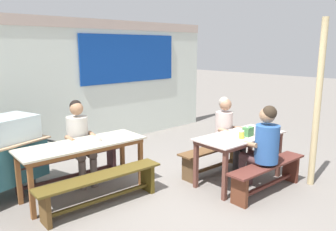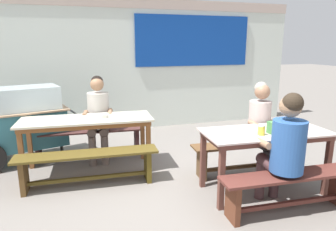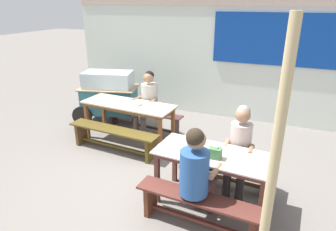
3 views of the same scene
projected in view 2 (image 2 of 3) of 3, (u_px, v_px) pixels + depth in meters
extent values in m
plane|color=slate|center=(186.00, 187.00, 3.87)|extent=(40.00, 40.00, 0.00)
cube|color=silver|center=(137.00, 71.00, 6.36)|extent=(7.11, 0.12, 2.48)
cube|color=navy|center=(194.00, 41.00, 6.50)|extent=(2.57, 0.03, 1.06)
cube|color=#BAA498|center=(135.00, 3.00, 6.07)|extent=(7.11, 0.20, 0.20)
cube|color=beige|center=(87.00, 119.00, 4.22)|extent=(1.85, 0.76, 0.03)
cube|color=brown|center=(87.00, 122.00, 4.23)|extent=(1.76, 0.70, 0.06)
cube|color=brown|center=(143.00, 138.00, 4.76)|extent=(0.06, 0.06, 0.69)
cube|color=brown|center=(148.00, 149.00, 4.26)|extent=(0.06, 0.06, 0.69)
cube|color=brown|center=(30.00, 146.00, 4.38)|extent=(0.06, 0.06, 0.69)
cube|color=brown|center=(22.00, 159.00, 3.88)|extent=(0.06, 0.06, 0.69)
cube|color=#BFABA2|center=(266.00, 132.00, 3.60)|extent=(1.55, 0.77, 0.02)
cube|color=brown|center=(266.00, 135.00, 3.61)|extent=(1.47, 0.71, 0.06)
cube|color=brown|center=(296.00, 152.00, 4.12)|extent=(0.06, 0.06, 0.69)
cube|color=brown|center=(327.00, 168.00, 3.59)|extent=(0.06, 0.06, 0.69)
cube|color=brown|center=(203.00, 161.00, 3.80)|extent=(0.06, 0.06, 0.69)
cube|color=brown|center=(221.00, 180.00, 3.27)|extent=(0.06, 0.06, 0.69)
cube|color=#462724|center=(88.00, 131.00, 4.79)|extent=(1.78, 0.36, 0.02)
cube|color=#44272A|center=(137.00, 141.00, 5.02)|extent=(0.07, 0.22, 0.42)
cube|color=#402526|center=(38.00, 148.00, 4.66)|extent=(0.07, 0.22, 0.42)
cube|color=#462724|center=(90.00, 151.00, 4.87)|extent=(1.49, 0.14, 0.04)
cube|color=#504018|center=(88.00, 154.00, 3.80)|extent=(1.79, 0.43, 0.03)
cube|color=#534415|center=(148.00, 165.00, 4.03)|extent=(0.08, 0.27, 0.42)
cube|color=brown|center=(24.00, 177.00, 3.68)|extent=(0.08, 0.27, 0.42)
cube|color=#504018|center=(89.00, 178.00, 3.88)|extent=(1.49, 0.14, 0.04)
cube|color=brown|center=(243.00, 144.00, 4.17)|extent=(1.46, 0.39, 0.03)
cube|color=brown|center=(280.00, 156.00, 4.36)|extent=(0.07, 0.26, 0.42)
cube|color=brown|center=(202.00, 164.00, 4.08)|extent=(0.07, 0.26, 0.42)
cube|color=brown|center=(242.00, 167.00, 4.24)|extent=(1.17, 0.11, 0.04)
cube|color=#572922|center=(291.00, 175.00, 3.18)|extent=(1.56, 0.39, 0.03)
cube|color=brown|center=(233.00, 202.00, 3.08)|extent=(0.07, 0.25, 0.42)
cube|color=#572922|center=(288.00, 204.00, 3.26)|extent=(1.27, 0.12, 0.04)
cube|color=teal|center=(25.00, 129.00, 4.69)|extent=(1.29, 0.92, 0.56)
cube|color=silver|center=(22.00, 99.00, 4.58)|extent=(1.16, 0.82, 0.37)
cube|color=tan|center=(23.00, 110.00, 4.62)|extent=(1.39, 1.01, 0.02)
cylinder|color=#333333|center=(62.00, 147.00, 5.05)|extent=(0.05, 0.05, 0.22)
cylinder|color=#3F3F3F|center=(74.00, 112.00, 5.05)|extent=(0.20, 0.62, 0.04)
cylinder|color=#4A3033|center=(274.00, 179.00, 3.57)|extent=(0.11, 0.11, 0.45)
cylinder|color=#4A3033|center=(260.00, 180.00, 3.54)|extent=(0.11, 0.11, 0.45)
cylinder|color=#4A3033|center=(285.00, 163.00, 3.34)|extent=(0.18, 0.41, 0.13)
cylinder|color=#4A3033|center=(269.00, 164.00, 3.31)|extent=(0.18, 0.41, 0.13)
cylinder|color=#2A5293|center=(288.00, 146.00, 3.09)|extent=(0.34, 0.34, 0.55)
sphere|color=#926E51|center=(291.00, 106.00, 3.01)|extent=(0.22, 0.22, 0.22)
sphere|color=#2D2319|center=(293.00, 103.00, 2.98)|extent=(0.21, 0.21, 0.21)
cylinder|color=#926E51|center=(295.00, 141.00, 3.30)|extent=(0.11, 0.31, 0.08)
cylinder|color=#926E51|center=(262.00, 143.00, 3.24)|extent=(0.11, 0.31, 0.09)
cylinder|color=#685A54|center=(93.00, 151.00, 4.51)|extent=(0.11, 0.11, 0.45)
cylinder|color=#685A54|center=(105.00, 151.00, 4.54)|extent=(0.11, 0.11, 0.45)
cylinder|color=#685A54|center=(93.00, 130.00, 4.62)|extent=(0.19, 0.43, 0.13)
cylinder|color=#685A54|center=(105.00, 130.00, 4.65)|extent=(0.19, 0.43, 0.13)
cylinder|color=#B6B0A7|center=(98.00, 110.00, 4.75)|extent=(0.33, 0.33, 0.56)
sphere|color=#936A4C|center=(97.00, 84.00, 4.64)|extent=(0.21, 0.21, 0.21)
sphere|color=black|center=(97.00, 82.00, 4.66)|extent=(0.19, 0.19, 0.19)
cylinder|color=#936A4C|center=(85.00, 114.00, 4.56)|extent=(0.11, 0.31, 0.08)
cylinder|color=#936A4C|center=(110.00, 113.00, 4.61)|extent=(0.11, 0.31, 0.10)
cylinder|color=#262324|center=(266.00, 167.00, 3.92)|extent=(0.11, 0.11, 0.45)
cylinder|color=#262324|center=(278.00, 165.00, 3.98)|extent=(0.11, 0.11, 0.45)
cylinder|color=#262324|center=(260.00, 143.00, 4.02)|extent=(0.13, 0.38, 0.13)
cylinder|color=#262324|center=(271.00, 142.00, 4.07)|extent=(0.13, 0.38, 0.13)
cylinder|color=#BCA9A3|center=(259.00, 121.00, 4.15)|extent=(0.29, 0.29, 0.54)
sphere|color=#90684E|center=(262.00, 92.00, 4.03)|extent=(0.20, 0.20, 0.20)
sphere|color=gray|center=(261.00, 89.00, 4.05)|extent=(0.19, 0.19, 0.19)
cylinder|color=#90684E|center=(256.00, 126.00, 3.93)|extent=(0.07, 0.31, 0.09)
cylinder|color=#90684E|center=(278.00, 124.00, 4.03)|extent=(0.07, 0.31, 0.09)
cube|color=#417B44|center=(275.00, 127.00, 3.49)|extent=(0.15, 0.11, 0.14)
cube|color=white|center=(276.00, 121.00, 3.47)|extent=(0.06, 0.03, 0.02)
cylinder|color=yellow|center=(261.00, 131.00, 3.43)|extent=(0.08, 0.08, 0.10)
cylinder|color=white|center=(262.00, 126.00, 3.42)|extent=(0.07, 0.07, 0.02)
cylinder|color=silver|center=(102.00, 116.00, 4.25)|extent=(0.16, 0.16, 0.05)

